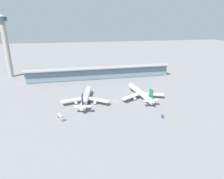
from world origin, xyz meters
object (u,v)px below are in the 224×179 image
at_px(safety_cone_alpha, 104,111).
at_px(safety_cone_delta, 69,114).
at_px(service_truck_near_nose_yellow, 74,105).
at_px(control_tower, 6,42).
at_px(airliner_centre_stand, 141,93).
at_px(safety_cone_bravo, 113,109).
at_px(safety_cone_charlie, 109,109).
at_px(service_truck_under_wing_grey, 61,117).
at_px(service_truck_mid_apron_blue, 163,116).
at_px(airliner_left_stand, 86,98).

height_order(safety_cone_alpha, safety_cone_delta, same).
relative_size(service_truck_near_nose_yellow, control_tower, 0.03).
bearing_deg(safety_cone_alpha, airliner_centre_stand, 28.09).
bearing_deg(control_tower, service_truck_near_nose_yellow, -56.65).
distance_m(safety_cone_bravo, safety_cone_charlie, 3.12).
relative_size(service_truck_under_wing_grey, safety_cone_charlie, 12.61).
height_order(safety_cone_alpha, safety_cone_bravo, same).
distance_m(service_truck_under_wing_grey, control_tower, 158.46).
bearing_deg(safety_cone_charlie, control_tower, 129.08).
relative_size(service_truck_near_nose_yellow, service_truck_mid_apron_blue, 0.87).
bearing_deg(airliner_left_stand, safety_cone_delta, -126.57).
bearing_deg(service_truck_mid_apron_blue, safety_cone_bravo, 145.96).
height_order(airliner_centre_stand, service_truck_under_wing_grey, airliner_centre_stand).
bearing_deg(service_truck_mid_apron_blue, control_tower, 132.71).
bearing_deg(safety_cone_charlie, service_truck_near_nose_yellow, 156.32).
bearing_deg(airliner_left_stand, service_truck_near_nose_yellow, -149.11).
bearing_deg(service_truck_under_wing_grey, safety_cone_delta, 47.32).
relative_size(service_truck_under_wing_grey, safety_cone_delta, 12.61).
bearing_deg(airliner_left_stand, service_truck_mid_apron_blue, -38.43).
xyz_separation_m(airliner_left_stand, airliner_centre_stand, (51.53, -0.03, 0.00)).
xyz_separation_m(control_tower, safety_cone_charlie, (104.69, -128.92, -44.33)).
distance_m(safety_cone_bravo, safety_cone_delta, 35.77).
xyz_separation_m(service_truck_under_wing_grey, safety_cone_charlie, (38.24, 8.37, -1.39)).
bearing_deg(safety_cone_alpha, safety_cone_bravo, 8.85).
xyz_separation_m(airliner_left_stand, safety_cone_delta, (-15.71, -21.17, -4.39)).
height_order(service_truck_mid_apron_blue, safety_cone_bravo, service_truck_mid_apron_blue).
bearing_deg(airliner_left_stand, airliner_centre_stand, -0.04).
relative_size(safety_cone_bravo, safety_cone_charlie, 1.00).
bearing_deg(control_tower, safety_cone_bravo, -50.39).
bearing_deg(service_truck_near_nose_yellow, safety_cone_bravo, -23.42).
bearing_deg(service_truck_mid_apron_blue, safety_cone_charlie, 146.90).
height_order(service_truck_under_wing_grey, safety_cone_charlie, service_truck_under_wing_grey).
relative_size(airliner_centre_stand, safety_cone_delta, 80.14).
bearing_deg(safety_cone_charlie, service_truck_mid_apron_blue, -33.10).
bearing_deg(airliner_centre_stand, safety_cone_bravo, -147.91).
distance_m(airliner_centre_stand, control_tower, 181.96).
relative_size(airliner_left_stand, airliner_centre_stand, 0.99).
bearing_deg(service_truck_under_wing_grey, service_truck_near_nose_yellow, 63.32).
bearing_deg(safety_cone_charlie, service_truck_under_wing_grey, -167.65).
xyz_separation_m(service_truck_near_nose_yellow, safety_cone_charlie, (27.89, -12.23, -0.56)).
bearing_deg(safety_cone_delta, service_truck_near_nose_yellow, 71.46).
bearing_deg(service_truck_near_nose_yellow, service_truck_mid_apron_blue, -29.19).
height_order(service_truck_mid_apron_blue, safety_cone_charlie, service_truck_mid_apron_blue).
bearing_deg(airliner_centre_stand, control_tower, 141.59).
xyz_separation_m(airliner_left_stand, service_truck_mid_apron_blue, (53.08, -42.11, -3.83)).
bearing_deg(safety_cone_bravo, service_truck_under_wing_grey, -170.00).
relative_size(control_tower, safety_cone_charlie, 117.51).
bearing_deg(service_truck_near_nose_yellow, safety_cone_alpha, -32.31).
height_order(airliner_centre_stand, safety_cone_delta, airliner_centre_stand).
xyz_separation_m(airliner_left_stand, control_tower, (-87.57, 110.25, 39.95)).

